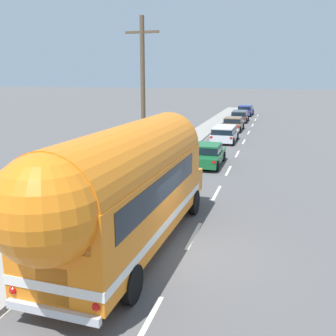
{
  "coord_description": "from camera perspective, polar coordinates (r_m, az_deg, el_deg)",
  "views": [
    {
      "loc": [
        2.57,
        -10.93,
        5.6
      ],
      "look_at": [
        -1.51,
        3.38,
        1.93
      ],
      "focal_mm": 40.62,
      "sensor_mm": 36.0,
      "label": 1
    }
  ],
  "objects": [
    {
      "name": "ground_plane",
      "position": [
        12.54,
        2.48,
        -12.68
      ],
      "size": [
        300.0,
        300.0,
        0.0
      ],
      "primitive_type": "plane",
      "color": "#565454"
    },
    {
      "name": "lane_markings",
      "position": [
        24.86,
        3.9,
        0.8
      ],
      "size": [
        3.59,
        80.0,
        0.01
      ],
      "color": "silver",
      "rests_on": "ground"
    },
    {
      "name": "sidewalk_slab",
      "position": [
        22.77,
        -2.68,
        -0.22
      ],
      "size": [
        2.11,
        90.0,
        0.15
      ],
      "primitive_type": "cube",
      "color": "gray",
      "rests_on": "ground"
    },
    {
      "name": "utility_pole",
      "position": [
        20.46,
        -3.77,
        10.52
      ],
      "size": [
        1.8,
        0.24,
        8.5
      ],
      "color": "brown",
      "rests_on": "ground"
    },
    {
      "name": "painted_bus",
      "position": [
        11.67,
        -6.53,
        -2.66
      ],
      "size": [
        2.82,
        11.12,
        4.12
      ],
      "color": "orange",
      "rests_on": "ground"
    },
    {
      "name": "car_lead",
      "position": [
        24.15,
        5.76,
        2.13
      ],
      "size": [
        2.04,
        4.3,
        1.37
      ],
      "color": "#196633",
      "rests_on": "ground"
    },
    {
      "name": "car_second",
      "position": [
        32.68,
        8.49,
        5.23
      ],
      "size": [
        2.0,
        4.45,
        1.37
      ],
      "color": "white",
      "rests_on": "ground"
    },
    {
      "name": "car_third",
      "position": [
        39.84,
        9.74,
        6.62
      ],
      "size": [
        1.99,
        4.42,
        1.37
      ],
      "color": "olive",
      "rests_on": "ground"
    },
    {
      "name": "car_fourth",
      "position": [
        47.35,
        10.73,
        7.77
      ],
      "size": [
        1.95,
        4.28,
        1.37
      ],
      "color": "#474C51",
      "rests_on": "ground"
    },
    {
      "name": "car_fifth",
      "position": [
        55.18,
        11.52,
        8.52
      ],
      "size": [
        2.17,
        4.87,
        1.37
      ],
      "color": "navy",
      "rests_on": "ground"
    }
  ]
}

